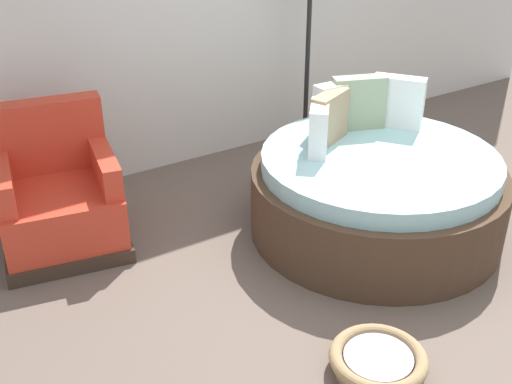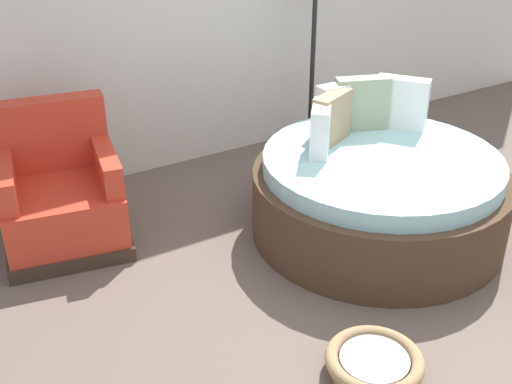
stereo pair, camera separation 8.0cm
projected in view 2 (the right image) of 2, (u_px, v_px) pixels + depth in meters
The scene contains 4 objects.
ground_plane at pixel (403, 289), 3.96m from camera, with size 8.00×8.00×0.02m, color #66564C.
round_daybed at pixel (377, 192), 4.40m from camera, with size 1.75×1.75×0.98m.
red_armchair at pixel (61, 197), 4.30m from camera, with size 0.93×0.93×0.94m.
pet_basket at pixel (374, 364), 3.27m from camera, with size 0.51×0.51×0.13m.
Camera 2 is at (-2.43, -2.27, 2.40)m, focal length 44.69 mm.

